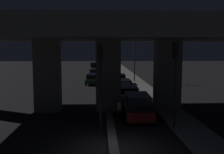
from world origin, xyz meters
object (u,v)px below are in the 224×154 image
at_px(car_dark_red_lead, 138,106).
at_px(pedestrian_on_sidewalk, 162,94).
at_px(car_dark_green_lead_oncoming, 92,79).
at_px(car_dark_blue_second_oncoming, 94,73).
at_px(traffic_light_right_of_median, 175,69).
at_px(car_white_second, 129,95).
at_px(street_lamp, 133,54).
at_px(traffic_light_left_of_median, 100,71).
at_px(motorcycle_black_filtering_near, 119,111).
at_px(car_black_fourth, 119,79).
at_px(car_white_third_oncoming, 95,67).
at_px(car_grey_third, 123,86).
at_px(motorcycle_blue_filtering_mid, 116,98).

bearing_deg(car_dark_red_lead, pedestrian_on_sidewalk, -29.85).
bearing_deg(car_dark_green_lead_oncoming, car_dark_blue_second_oncoming, -178.10).
bearing_deg(traffic_light_right_of_median, car_white_second, 103.13).
distance_m(street_lamp, car_dark_green_lead_oncoming, 7.71).
bearing_deg(street_lamp, car_dark_blue_second_oncoming, 129.64).
xyz_separation_m(traffic_light_left_of_median, car_dark_blue_second_oncoming, (-1.19, 32.30, -3.08)).
relative_size(traffic_light_right_of_median, motorcycle_black_filtering_near, 3.05).
bearing_deg(car_dark_blue_second_oncoming, car_dark_red_lead, 5.77).
distance_m(car_black_fourth, car_dark_blue_second_oncoming, 10.75).
distance_m(car_black_fourth, car_white_third_oncoming, 21.02).
relative_size(traffic_light_right_of_median, car_black_fourth, 1.19).
relative_size(traffic_light_left_of_median, street_lamp, 0.75).
xyz_separation_m(car_dark_blue_second_oncoming, car_white_third_oncoming, (-0.11, 10.62, 0.37)).
bearing_deg(traffic_light_right_of_median, car_dark_red_lead, 125.59).
bearing_deg(car_dark_green_lead_oncoming, pedestrian_on_sidewalk, 27.28).
xyz_separation_m(car_dark_red_lead, car_dark_green_lead_oncoming, (-3.97, 19.54, -0.20)).
relative_size(traffic_light_right_of_median, car_dark_red_lead, 1.32).
height_order(traffic_light_right_of_median, pedestrian_on_sidewalk, traffic_light_right_of_median).
bearing_deg(car_grey_third, motorcycle_blue_filtering_mid, 166.47).
bearing_deg(car_dark_green_lead_oncoming, motorcycle_black_filtering_near, 9.77).
height_order(traffic_light_left_of_median, car_dark_red_lead, traffic_light_left_of_median).
distance_m(traffic_light_right_of_median, car_dark_green_lead_oncoming, 23.21).
height_order(car_grey_third, pedestrian_on_sidewalk, pedestrian_on_sidewalk).
relative_size(car_dark_red_lead, car_grey_third, 0.97).
xyz_separation_m(car_white_second, car_black_fourth, (0.07, 13.86, -0.04)).
height_order(traffic_light_left_of_median, motorcycle_blue_filtering_mid, traffic_light_left_of_median).
relative_size(car_dark_red_lead, car_black_fourth, 0.90).
bearing_deg(car_white_third_oncoming, motorcycle_black_filtering_near, 5.96).
height_order(street_lamp, car_dark_red_lead, street_lamp).
bearing_deg(motorcycle_black_filtering_near, car_grey_third, -10.89).
relative_size(car_dark_green_lead_oncoming, car_dark_blue_second_oncoming, 0.94).
bearing_deg(traffic_light_left_of_median, car_white_third_oncoming, 91.74).
distance_m(traffic_light_right_of_median, car_white_third_oncoming, 43.44).
xyz_separation_m(car_grey_third, car_dark_blue_second_oncoming, (-3.88, 18.22, -0.12)).
bearing_deg(car_dark_blue_second_oncoming, traffic_light_right_of_median, 8.49).
bearing_deg(car_dark_red_lead, traffic_light_left_of_median, 135.97).
height_order(traffic_light_left_of_median, motorcycle_black_filtering_near, traffic_light_left_of_median).
xyz_separation_m(car_dark_red_lead, car_white_second, (-0.04, 5.76, -0.14)).
bearing_deg(car_white_third_oncoming, car_white_second, 8.73).
height_order(car_black_fourth, motorcycle_black_filtering_near, car_black_fourth).
height_order(car_dark_red_lead, car_dark_green_lead_oncoming, car_dark_red_lead).
relative_size(street_lamp, car_white_third_oncoming, 1.74).
bearing_deg(street_lamp, car_white_third_oncoming, 109.37).
relative_size(car_black_fourth, car_dark_blue_second_oncoming, 1.09).
distance_m(car_dark_green_lead_oncoming, motorcycle_black_filtering_near, 19.57).
bearing_deg(car_dark_red_lead, car_white_third_oncoming, 7.27).
bearing_deg(traffic_light_right_of_median, car_black_fourth, 94.86).
bearing_deg(street_lamp, car_grey_third, -102.77).
relative_size(traffic_light_left_of_median, car_white_third_oncoming, 1.30).
xyz_separation_m(motorcycle_blue_filtering_mid, pedestrian_on_sidewalk, (4.29, -0.40, 0.39)).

